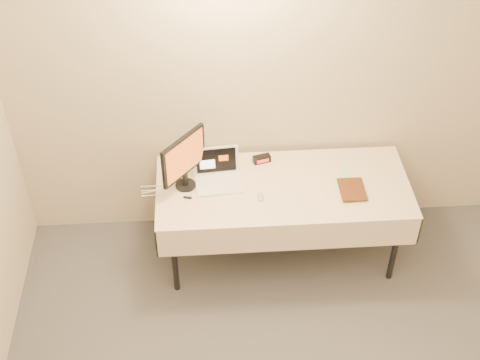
{
  "coord_description": "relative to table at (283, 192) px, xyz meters",
  "views": [
    {
      "loc": [
        -0.56,
        -1.56,
        4.0
      ],
      "look_at": [
        -0.32,
        1.99,
        0.86
      ],
      "focal_mm": 50.0,
      "sensor_mm": 36.0,
      "label": 1
    }
  ],
  "objects": [
    {
      "name": "laptop",
      "position": [
        -0.48,
        0.1,
        0.12
      ],
      "size": [
        0.35,
        0.31,
        0.23
      ],
      "rotation": [
        0.0,
        0.0,
        0.08
      ],
      "color": "white",
      "rests_on": "table"
    },
    {
      "name": "paper_form",
      "position": [
        0.45,
        0.03,
        0.06
      ],
      "size": [
        0.21,
        0.29,
        0.0
      ],
      "primitive_type": "cube",
      "rotation": [
        0.0,
        0.0,
        -0.43
      ],
      "color": "#BAE5B6",
      "rests_on": "table"
    },
    {
      "name": "table",
      "position": [
        0.0,
        0.0,
        0.0
      ],
      "size": [
        1.86,
        0.81,
        0.74
      ],
      "color": "black",
      "rests_on": "ground"
    },
    {
      "name": "book",
      "position": [
        0.4,
        -0.09,
        0.18
      ],
      "size": [
        0.18,
        0.02,
        0.25
      ],
      "primitive_type": "imported",
      "rotation": [
        0.0,
        0.0,
        -0.0
      ],
      "color": "brown",
      "rests_on": "table"
    },
    {
      "name": "usb_dongle",
      "position": [
        -0.7,
        -0.08,
        0.07
      ],
      "size": [
        0.06,
        0.03,
        0.01
      ],
      "primitive_type": "cube",
      "rotation": [
        0.0,
        0.0,
        -0.26
      ],
      "color": "black",
      "rests_on": "table"
    },
    {
      "name": "clicker",
      "position": [
        -0.18,
        -0.12,
        0.07
      ],
      "size": [
        0.05,
        0.09,
        0.02
      ],
      "primitive_type": "ellipsoid",
      "rotation": [
        0.0,
        0.0,
        -0.02
      ],
      "color": "#B3B3B5",
      "rests_on": "table"
    },
    {
      "name": "back_wall",
      "position": [
        0.0,
        0.45,
        0.67
      ],
      "size": [
        4.0,
        0.1,
        2.7
      ],
      "primitive_type": "cube",
      "color": "beige",
      "rests_on": "ground"
    },
    {
      "name": "alarm_clock",
      "position": [
        -0.13,
        0.29,
        0.09
      ],
      "size": [
        0.14,
        0.09,
        0.05
      ],
      "rotation": [
        0.0,
        0.0,
        0.26
      ],
      "color": "black",
      "rests_on": "table"
    },
    {
      "name": "monitor",
      "position": [
        -0.71,
        0.05,
        0.32
      ],
      "size": [
        0.3,
        0.34,
        0.44
      ],
      "rotation": [
        0.0,
        0.0,
        0.86
      ],
      "color": "black",
      "rests_on": "table"
    }
  ]
}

